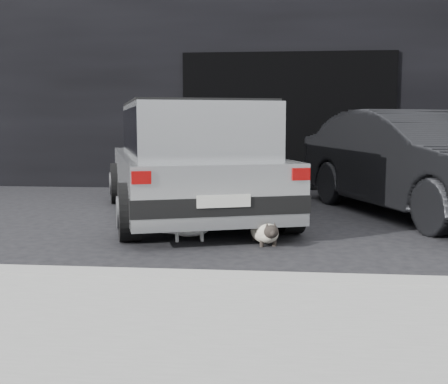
# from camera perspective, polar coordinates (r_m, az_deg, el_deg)

# --- Properties ---
(ground) EXTENTS (80.00, 80.00, 0.00)m
(ground) POSITION_cam_1_polar(r_m,az_deg,el_deg) (6.98, -1.53, -3.54)
(ground) COLOR black
(ground) RESTS_ON ground
(building_facade) EXTENTS (34.00, 4.00, 5.00)m
(building_facade) POSITION_cam_1_polar(r_m,az_deg,el_deg) (12.86, 6.45, 12.46)
(building_facade) COLOR black
(building_facade) RESTS_ON ground
(garage_opening) EXTENTS (4.00, 0.10, 2.60)m
(garage_opening) POSITION_cam_1_polar(r_m,az_deg,el_deg) (10.79, 6.48, 7.12)
(garage_opening) COLOR black
(garage_opening) RESTS_ON ground
(curb) EXTENTS (18.00, 0.25, 0.12)m
(curb) POSITION_cam_1_polar(r_m,az_deg,el_deg) (4.38, 7.30, -9.24)
(curb) COLOR gray
(curb) RESTS_ON ground
(sidewalk) EXTENTS (18.00, 2.20, 0.11)m
(sidewalk) POSITION_cam_1_polar(r_m,az_deg,el_deg) (3.25, 7.87, -15.28)
(sidewalk) COLOR gray
(sidewalk) RESTS_ON ground
(silver_hatchback) EXTENTS (3.13, 4.60, 1.56)m
(silver_hatchback) POSITION_cam_1_polar(r_m,az_deg,el_deg) (7.60, -3.40, 3.78)
(silver_hatchback) COLOR #A6A9AB
(silver_hatchback) RESTS_ON ground
(second_car) EXTENTS (3.05, 4.70, 1.46)m
(second_car) POSITION_cam_1_polar(r_m,az_deg,el_deg) (8.16, 19.30, 2.80)
(second_car) COLOR black
(second_car) RESTS_ON ground
(cat_siamese) EXTENTS (0.41, 0.77, 0.28)m
(cat_siamese) POSITION_cam_1_polar(r_m,az_deg,el_deg) (5.98, 4.23, -4.12)
(cat_siamese) COLOR beige
(cat_siamese) RESTS_ON ground
(cat_white) EXTENTS (0.67, 0.31, 0.32)m
(cat_white) POSITION_cam_1_polar(r_m,az_deg,el_deg) (6.14, -3.25, -3.53)
(cat_white) COLOR white
(cat_white) RESTS_ON ground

